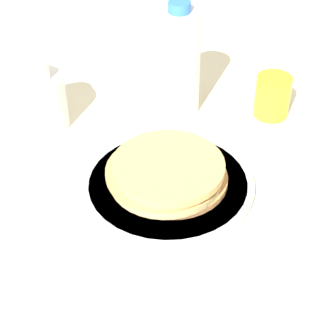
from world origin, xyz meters
TOP-DOWN VIEW (x-y plane):
  - ground_plane at (0.00, 0.00)m, footprint 4.00×4.00m
  - plate at (0.02, 0.01)m, footprint 0.28×0.28m
  - pancake_stack at (0.02, 0.01)m, footprint 0.19×0.19m
  - juice_glass at (0.15, 0.26)m, footprint 0.07×0.07m
  - cream_jug at (-0.25, 0.12)m, footprint 0.10×0.10m
  - water_bottle_near at (-0.02, 0.23)m, footprint 0.08×0.08m

SIDE VIEW (x-z plane):
  - ground_plane at x=0.00m, z-range 0.00..0.00m
  - plate at x=0.02m, z-range 0.00..0.01m
  - pancake_stack at x=0.02m, z-range 0.01..0.06m
  - juice_glass at x=0.15m, z-range 0.00..0.08m
  - cream_jug at x=-0.25m, z-range -0.01..0.12m
  - water_bottle_near at x=-0.02m, z-range -0.01..0.21m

